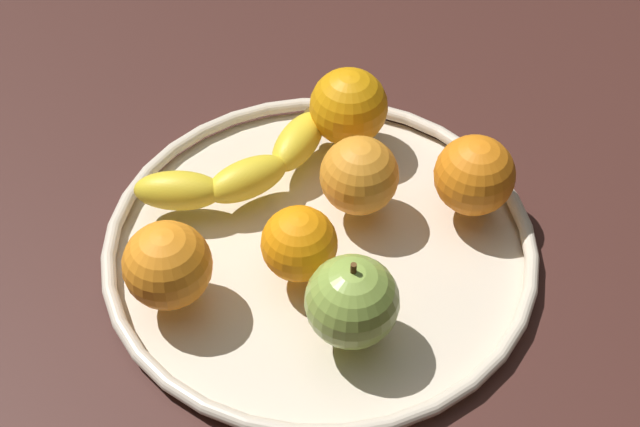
% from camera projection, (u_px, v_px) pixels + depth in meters
% --- Properties ---
extents(ground_plane, '(1.32, 1.32, 0.04)m').
position_uv_depth(ground_plane, '(320.00, 267.00, 0.76)').
color(ground_plane, '#3C1E19').
extents(fruit_bowl, '(0.36, 0.36, 0.02)m').
position_uv_depth(fruit_bowl, '(320.00, 245.00, 0.74)').
color(fruit_bowl, beige).
rests_on(fruit_bowl, ground_plane).
extents(banana, '(0.19, 0.10, 0.03)m').
position_uv_depth(banana, '(246.00, 167.00, 0.77)').
color(banana, yellow).
rests_on(banana, fruit_bowl).
extents(apple, '(0.07, 0.07, 0.08)m').
position_uv_depth(apple, '(352.00, 302.00, 0.65)').
color(apple, '#8AA944').
rests_on(apple, fruit_bowl).
extents(orange_center, '(0.07, 0.07, 0.07)m').
position_uv_depth(orange_center, '(167.00, 265.00, 0.67)').
color(orange_center, orange).
rests_on(orange_center, fruit_bowl).
extents(orange_back_left, '(0.07, 0.07, 0.07)m').
position_uv_depth(orange_back_left, '(474.00, 175.00, 0.74)').
color(orange_back_left, orange).
rests_on(orange_back_left, fruit_bowl).
extents(orange_front_right, '(0.07, 0.07, 0.07)m').
position_uv_depth(orange_front_right, '(363.00, 177.00, 0.74)').
color(orange_front_right, orange).
rests_on(orange_front_right, fruit_bowl).
extents(orange_back_right, '(0.06, 0.06, 0.06)m').
position_uv_depth(orange_back_right, '(299.00, 244.00, 0.69)').
color(orange_back_right, orange).
rests_on(orange_back_right, fruit_bowl).
extents(orange_front_left, '(0.07, 0.07, 0.07)m').
position_uv_depth(orange_front_left, '(349.00, 107.00, 0.79)').
color(orange_front_left, orange).
rests_on(orange_front_left, fruit_bowl).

